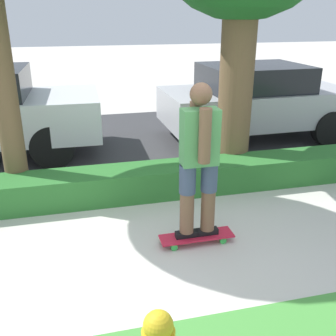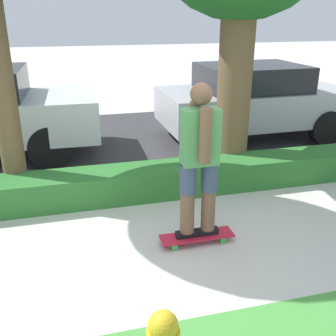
{
  "view_description": "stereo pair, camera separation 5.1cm",
  "coord_description": "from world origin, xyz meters",
  "views": [
    {
      "loc": [
        -0.87,
        -3.61,
        2.54
      ],
      "look_at": [
        0.16,
        0.6,
        0.81
      ],
      "focal_mm": 42.0,
      "sensor_mm": 36.0,
      "label": 1
    },
    {
      "loc": [
        -0.92,
        -3.6,
        2.54
      ],
      "look_at": [
        0.16,
        0.6,
        0.81
      ],
      "focal_mm": 42.0,
      "sensor_mm": 36.0,
      "label": 2
    }
  ],
  "objects": [
    {
      "name": "ground_plane",
      "position": [
        0.0,
        0.0,
        0.0
      ],
      "size": [
        60.0,
        60.0,
        0.0
      ],
      "primitive_type": "plane",
      "color": "beige"
    },
    {
      "name": "hedge_row",
      "position": [
        0.0,
        1.6,
        0.22
      ],
      "size": [
        12.8,
        0.6,
        0.44
      ],
      "color": "#2D702D",
      "rests_on": "ground_plane"
    },
    {
      "name": "skater_person",
      "position": [
        0.4,
        0.18,
        1.05
      ],
      "size": [
        0.51,
        0.46,
        1.78
      ],
      "color": "black",
      "rests_on": "skateboard"
    },
    {
      "name": "skateboard",
      "position": [
        0.4,
        0.18,
        0.08
      ],
      "size": [
        0.87,
        0.24,
        0.1
      ],
      "color": "red",
      "rests_on": "ground_plane"
    },
    {
      "name": "parked_car_middle",
      "position": [
        2.87,
        3.89,
        0.82
      ],
      "size": [
        3.95,
        1.92,
        1.54
      ],
      "rotation": [
        0.0,
        0.0,
        0.02
      ],
      "color": "#B7B7BC",
      "rests_on": "ground_plane"
    },
    {
      "name": "street_asphalt",
      "position": [
        0.0,
        4.2,
        0.0
      ],
      "size": [
        12.8,
        5.0,
        0.01
      ],
      "color": "#38383A",
      "rests_on": "ground_plane"
    }
  ]
}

